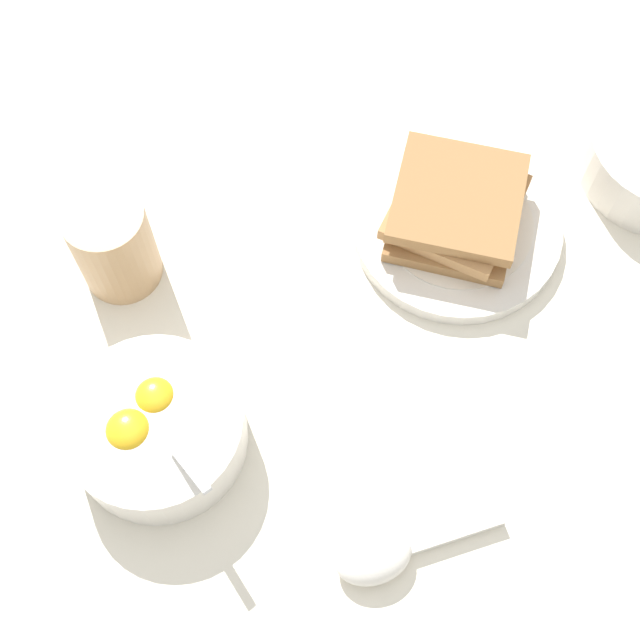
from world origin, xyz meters
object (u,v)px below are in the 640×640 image
toast_sandwich (459,208)px  soup_spoon (390,553)px  egg_bowl (160,429)px  toast_plate (460,227)px  drinking_cup (116,243)px

toast_sandwich → soup_spoon: bearing=178.6°
egg_bowl → toast_plate: (0.24, -0.21, -0.02)m
egg_bowl → toast_sandwich: 0.32m
toast_plate → soup_spoon: soup_spoon is taller
toast_plate → toast_sandwich: size_ratio=1.44×
toast_plate → drinking_cup: drinking_cup is taller
drinking_cup → toast_plate: bearing=-70.4°
soup_spoon → drinking_cup: (0.20, 0.27, 0.04)m
toast_sandwich → drinking_cup: 0.29m
egg_bowl → soup_spoon: 0.20m
egg_bowl → drinking_cup: bearing=28.0°
toast_plate → toast_sandwich: (0.00, 0.00, 0.03)m
egg_bowl → toast_plate: egg_bowl is taller
egg_bowl → soup_spoon: size_ratio=1.05×
toast_plate → drinking_cup: 0.30m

